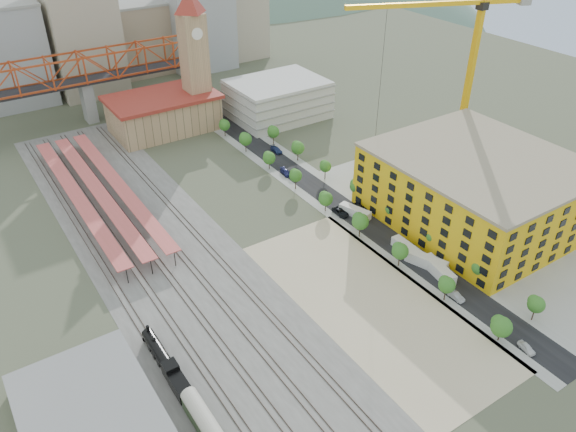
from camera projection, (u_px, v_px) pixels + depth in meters
ground at (305, 231)px, 149.95m from camera, size 400.00×400.00×0.00m
ballast_strip at (153, 242)px, 145.58m from camera, size 36.00×165.00×0.06m
dirt_lot at (370, 302)px, 125.99m from camera, size 28.00×67.00×0.06m
street_asphalt at (320, 191)px, 167.86m from camera, size 12.00×170.00×0.06m
sidewalk_west at (305, 196)px, 165.32m from camera, size 3.00×170.00×0.04m
sidewalk_east at (335, 186)px, 170.40m from camera, size 3.00×170.00×0.04m
construction_pad at (478, 215)px, 156.70m from camera, size 50.00×90.00×0.06m
rail_tracks at (146, 244)px, 144.68m from camera, size 26.56×160.00×0.18m
platform_canopies at (98, 190)px, 160.41m from camera, size 16.00×80.00×4.12m
station_hall at (164, 113)px, 201.56m from camera, size 38.00×24.00×13.10m
clock_tower at (193, 47)px, 194.22m from camera, size 12.00×12.00×52.00m
parking_garage at (278, 99)px, 211.91m from camera, size 34.00×26.00×14.00m
truss_bridge at (82, 72)px, 201.85m from camera, size 94.00×9.60×25.60m
construction_building at (477, 189)px, 150.23m from camera, size 44.60×50.60×18.80m
warehouse at (91, 419)px, 97.04m from camera, size 22.00×32.00×5.00m
street_trees at (341, 206)px, 160.86m from camera, size 15.40×124.40×8.00m
skyline at (131, 26)px, 240.90m from camera, size 133.00×46.00×60.00m
distant_hills at (146, 131)px, 396.45m from camera, size 647.00×264.00×227.00m
locomotive at (165, 361)px, 108.86m from camera, size 2.70×20.85×5.21m
coach at (211, 432)px, 94.40m from camera, size 2.99×17.38×5.46m
tower_crane at (463, 52)px, 164.78m from camera, size 51.10×22.98×58.32m
site_trailer_a at (439, 270)px, 133.56m from camera, size 4.46×10.62×2.82m
site_trailer_b at (426, 262)px, 136.42m from camera, size 5.99×10.59×2.81m
site_trailer_c at (407, 248)px, 141.29m from camera, size 2.66×9.21×2.50m
site_trailer_d at (355, 212)px, 155.67m from camera, size 5.09×9.59×2.54m
car_0 at (527, 348)px, 113.48m from camera, size 2.31×4.30×1.39m
car_1 at (456, 296)px, 126.75m from camera, size 1.61×4.54×1.49m
car_2 at (340, 212)px, 156.44m from camera, size 2.84×5.75×1.57m
car_3 at (286, 172)px, 176.08m from camera, size 2.87×5.46×1.51m
car_4 at (441, 264)px, 136.59m from camera, size 2.16×4.40×1.45m
car_5 at (438, 262)px, 137.47m from camera, size 1.87×4.45×1.43m
car_6 at (360, 208)px, 158.29m from camera, size 2.91×5.67×1.53m
car_7 at (276, 150)px, 189.31m from camera, size 2.47×5.62×1.60m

